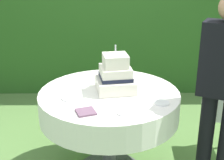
{
  "coord_description": "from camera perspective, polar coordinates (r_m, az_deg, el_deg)",
  "views": [
    {
      "loc": [
        0.0,
        -2.44,
        1.81
      ],
      "look_at": [
        0.03,
        0.02,
        0.88
      ],
      "focal_mm": 51.7,
      "sensor_mm": 36.0,
      "label": 1
    }
  ],
  "objects": [
    {
      "name": "serving_plate_near",
      "position": [
        2.56,
        -7.53,
        -3.16
      ],
      "size": [
        0.13,
        0.13,
        0.01
      ],
      "primitive_type": "cylinder",
      "color": "white",
      "rests_on": "cake_table"
    },
    {
      "name": "wedding_cake",
      "position": [
        2.65,
        0.63,
        0.7
      ],
      "size": [
        0.35,
        0.36,
        0.39
      ],
      "color": "silver",
      "rests_on": "cake_table"
    },
    {
      "name": "foliage_hedge",
      "position": [
        4.56,
        -0.59,
        13.9
      ],
      "size": [
        6.73,
        0.55,
        2.53
      ],
      "primitive_type": "cube",
      "color": "#28561E",
      "rests_on": "ground_plane"
    },
    {
      "name": "serving_plate_left",
      "position": [
        2.48,
        8.7,
        -4.04
      ],
      "size": [
        0.12,
        0.12,
        0.01
      ],
      "primitive_type": "cylinder",
      "color": "white",
      "rests_on": "cake_table"
    },
    {
      "name": "serving_plate_far",
      "position": [
        2.3,
        2.15,
        -5.83
      ],
      "size": [
        0.1,
        0.1,
        0.01
      ],
      "primitive_type": "cylinder",
      "color": "white",
      "rests_on": "cake_table"
    },
    {
      "name": "standing_person",
      "position": [
        2.53,
        19.0,
        -0.89
      ],
      "size": [
        0.41,
        0.34,
        1.6
      ],
      "color": "black",
      "rests_on": "ground_plane"
    },
    {
      "name": "cake_table",
      "position": [
        2.7,
        -0.55,
        -4.56
      ],
      "size": [
        1.16,
        1.16,
        0.78
      ],
      "color": "#4C4C51",
      "rests_on": "ground_plane"
    },
    {
      "name": "napkin_stack",
      "position": [
        2.32,
        -4.71,
        -5.63
      ],
      "size": [
        0.17,
        0.17,
        0.01
      ],
      "primitive_type": "cube",
      "rotation": [
        0.0,
        0.0,
        0.34
      ],
      "color": "#6B4C60",
      "rests_on": "cake_table"
    }
  ]
}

